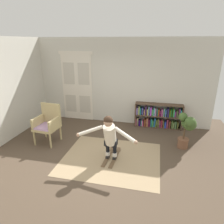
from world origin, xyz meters
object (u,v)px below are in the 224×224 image
object	(u,v)px
bookshelf	(157,117)
potted_plant	(187,127)
wicker_chair	(48,123)
person_skier	(110,135)
skis_pair	(112,157)

from	to	relation	value
bookshelf	potted_plant	world-z (taller)	potted_plant
wicker_chair	person_skier	distance (m)	2.06
bookshelf	person_skier	xyz separation A→B (m)	(-1.09, -2.36, 0.35)
bookshelf	person_skier	distance (m)	2.63
skis_pair	person_skier	distance (m)	0.72
bookshelf	wicker_chair	size ratio (longest dim) A/B	1.42
wicker_chair	skis_pair	bearing A→B (deg)	-13.18
potted_plant	skis_pair	size ratio (longest dim) A/B	1.11
person_skier	skis_pair	bearing A→B (deg)	87.21
wicker_chair	skis_pair	distance (m)	2.09
potted_plant	person_skier	bearing A→B (deg)	-148.95
bookshelf	skis_pair	xyz separation A→B (m)	(-1.08, -2.19, -0.35)
wicker_chair	skis_pair	size ratio (longest dim) A/B	1.24
person_skier	bookshelf	bearing A→B (deg)	65.28
wicker_chair	person_skier	size ratio (longest dim) A/B	0.78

